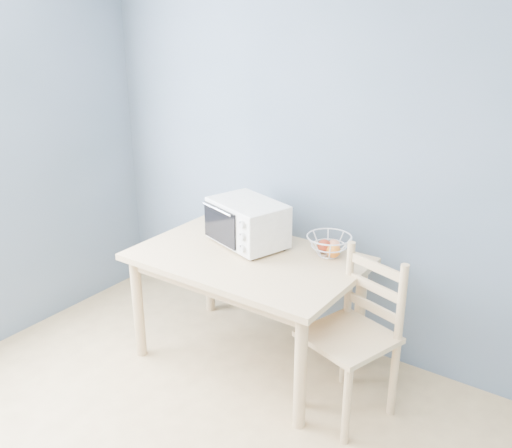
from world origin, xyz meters
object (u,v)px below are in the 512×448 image
Objects in this scene: dining_table at (247,271)px; fruit_basket at (330,245)px; dining_chair at (354,338)px; toaster_oven at (246,221)px.

dining_table is 0.54m from fruit_basket.
dining_chair is at bearing -4.25° from dining_table.
dining_table is 0.80m from dining_chair.
toaster_oven is at bearing -164.64° from fruit_basket.
dining_chair reaches higher than fruit_basket.
toaster_oven is 0.61× the size of dining_chair.
toaster_oven reaches higher than dining_chair.
dining_chair is (0.90, -0.22, -0.44)m from toaster_oven.
fruit_basket reaches higher than dining_table.
dining_chair reaches higher than dining_table.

